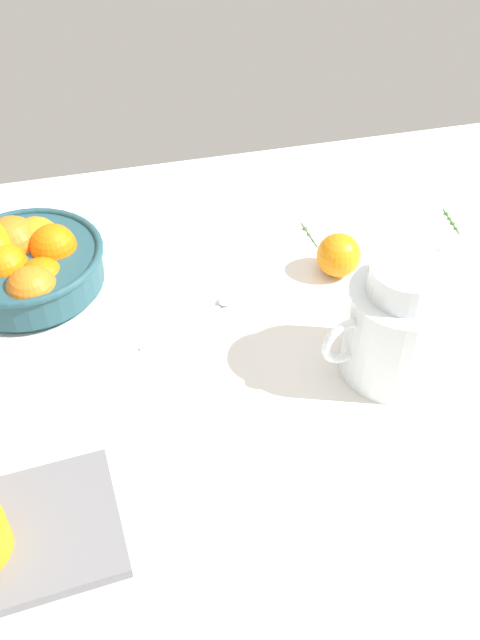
{
  "coord_description": "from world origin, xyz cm",
  "views": [
    {
      "loc": [
        -18.44,
        -69.51,
        72.22
      ],
      "look_at": [
        -1.43,
        -1.65,
        6.13
      ],
      "focal_mm": 38.39,
      "sensor_mm": 36.0,
      "label": 1
    }
  ],
  "objects_px": {
    "fruit_bowl": "(25,263)",
    "juice_pitcher": "(396,331)",
    "loose_orange_0": "(339,255)",
    "spoon": "(204,313)"
  },
  "relations": [
    {
      "from": "fruit_bowl",
      "to": "juice_pitcher",
      "type": "distance_m",
      "value": 0.58
    },
    {
      "from": "fruit_bowl",
      "to": "loose_orange_0",
      "type": "bearing_deg",
      "value": -9.74
    },
    {
      "from": "fruit_bowl",
      "to": "spoon",
      "type": "relative_size",
      "value": 1.46
    },
    {
      "from": "juice_pitcher",
      "to": "spoon",
      "type": "xyz_separation_m",
      "value": [
        -0.23,
        0.17,
        -0.07
      ]
    },
    {
      "from": "juice_pitcher",
      "to": "spoon",
      "type": "height_order",
      "value": "juice_pitcher"
    },
    {
      "from": "loose_orange_0",
      "to": "spoon",
      "type": "bearing_deg",
      "value": -168.33
    },
    {
      "from": "fruit_bowl",
      "to": "spoon",
      "type": "height_order",
      "value": "fruit_bowl"
    },
    {
      "from": "fruit_bowl",
      "to": "loose_orange_0",
      "type": "xyz_separation_m",
      "value": [
        0.49,
        -0.08,
        -0.01
      ]
    },
    {
      "from": "juice_pitcher",
      "to": "spoon",
      "type": "relative_size",
      "value": 1.14
    },
    {
      "from": "loose_orange_0",
      "to": "spoon",
      "type": "height_order",
      "value": "loose_orange_0"
    }
  ]
}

